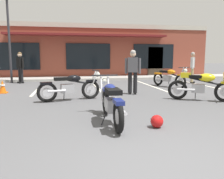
{
  "coord_description": "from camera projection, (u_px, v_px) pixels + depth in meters",
  "views": [
    {
      "loc": [
        -1.27,
        -2.64,
        1.41
      ],
      "look_at": [
        -0.16,
        3.32,
        0.55
      ],
      "focal_mm": 36.66,
      "sensor_mm": 36.0,
      "label": 1
    }
  ],
  "objects": [
    {
      "name": "helmet_on_pavement",
      "position": [
        157.0,
        121.0,
        4.6
      ],
      "size": [
        0.26,
        0.26,
        0.26
      ],
      "color": "#B71414",
      "rests_on": "ground_plane"
    },
    {
      "name": "motorcycle_silver_naked",
      "position": [
        205.0,
        85.0,
        7.36
      ],
      "size": [
        1.9,
        1.3,
        0.98
      ],
      "color": "black",
      "rests_on": "ground_plane"
    },
    {
      "name": "sidewalk_kerb",
      "position": [
        90.0,
        78.0,
        14.52
      ],
      "size": [
        22.0,
        1.8,
        0.14
      ],
      "primitive_type": "cube",
      "color": "#A8A59E",
      "rests_on": "ground_plane"
    },
    {
      "name": "traffic_cone",
      "position": [
        3.0,
        87.0,
        8.99
      ],
      "size": [
        0.34,
        0.34,
        0.53
      ],
      "color": "orange",
      "rests_on": "ground_plane"
    },
    {
      "name": "ground_plane",
      "position": [
        114.0,
        105.0,
        6.72
      ],
      "size": [
        80.0,
        80.0,
        0.0
      ],
      "primitive_type": "plane",
      "color": "#515154"
    },
    {
      "name": "painted_stall_lines",
      "position": [
        97.0,
        86.0,
        11.02
      ],
      "size": [
        10.78,
        4.8,
        0.01
      ],
      "color": "silver",
      "rests_on": "ground_plane"
    },
    {
      "name": "motorcycle_green_cafe_racer",
      "position": [
        70.0,
        86.0,
        7.43
      ],
      "size": [
        2.07,
        0.9,
        0.98
      ],
      "color": "black",
      "rests_on": "ground_plane"
    },
    {
      "name": "motorcycle_black_cruiser",
      "position": [
        169.0,
        77.0,
        10.76
      ],
      "size": [
        1.05,
        2.02,
        0.98
      ],
      "color": "black",
      "rests_on": "ground_plane"
    },
    {
      "name": "person_in_shorts_foreground",
      "position": [
        20.0,
        66.0,
        12.28
      ],
      "size": [
        0.47,
        0.52,
        1.68
      ],
      "color": "black",
      "rests_on": "ground_plane"
    },
    {
      "name": "parking_lot_lamp_post",
      "position": [
        8.0,
        27.0,
        12.12
      ],
      "size": [
        0.24,
        0.76,
        4.6
      ],
      "color": "#2D2D33",
      "rests_on": "ground_plane"
    },
    {
      "name": "person_by_back_row",
      "position": [
        133.0,
        69.0,
        8.61
      ],
      "size": [
        0.6,
        0.36,
        1.68
      ],
      "color": "black",
      "rests_on": "ground_plane"
    },
    {
      "name": "brick_storefront_building",
      "position": [
        85.0,
        52.0,
        18.25
      ],
      "size": [
        17.14,
        7.23,
        3.61
      ],
      "color": "brown",
      "rests_on": "ground_plane"
    },
    {
      "name": "motorcycle_foreground_classic",
      "position": [
        111.0,
        101.0,
        4.94
      ],
      "size": [
        0.66,
        2.11,
        0.98
      ],
      "color": "black",
      "rests_on": "ground_plane"
    },
    {
      "name": "person_in_black_shirt",
      "position": [
        192.0,
        66.0,
        12.35
      ],
      "size": [
        0.4,
        0.57,
        1.68
      ],
      "color": "black",
      "rests_on": "ground_plane"
    }
  ]
}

